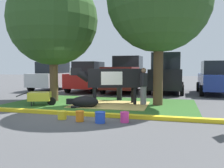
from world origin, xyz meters
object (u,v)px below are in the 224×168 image
object	(u,v)px
calf_lying	(84,102)
person_handler	(119,84)
bucket_orange	(80,116)
person_visitor_near	(143,85)
sedan_silver	(53,76)
suv_dark_grey	(167,73)
bucket_pink	(125,117)
shade_tree_right	(159,0)
sedan_blue	(216,78)
wheelbarrow	(40,97)
bucket_yellow	(62,115)
cow_holstein	(112,78)
sedan_red	(89,77)
shade_tree_left	(53,21)
bucket_blue	(100,117)
pickup_truck_maroon	(125,75)

from	to	relation	value
calf_lying	person_handler	bearing A→B (deg)	72.19
bucket_orange	person_visitor_near	bearing A→B (deg)	68.66
sedan_silver	suv_dark_grey	xyz separation A→B (m)	(8.04, 0.20, 0.29)
person_handler	bucket_orange	size ratio (longest dim) A/B	4.74
calf_lying	bucket_pink	size ratio (longest dim) A/B	4.27
shade_tree_right	person_visitor_near	xyz separation A→B (m)	(-0.60, -0.19, -3.60)
person_visitor_near	sedan_blue	bearing A→B (deg)	56.83
shade_tree_right	wheelbarrow	bearing A→B (deg)	-163.41
bucket_yellow	wheelbarrow	bearing A→B (deg)	133.92
wheelbarrow	sedan_blue	xyz separation A→B (m)	(7.86, 6.81, 0.60)
cow_holstein	calf_lying	size ratio (longest dim) A/B	2.26
person_handler	bucket_yellow	world-z (taller)	person_handler
person_handler	sedan_red	size ratio (longest dim) A/B	0.34
sedan_silver	suv_dark_grey	bearing A→B (deg)	1.43
person_visitor_near	wheelbarrow	distance (m)	4.43
cow_holstein	wheelbarrow	world-z (taller)	cow_holstein
sedan_red	wheelbarrow	bearing A→B (deg)	-87.43
wheelbarrow	bucket_pink	world-z (taller)	wheelbarrow
bucket_yellow	sedan_silver	world-z (taller)	sedan_silver
bucket_pink	sedan_silver	distance (m)	11.51
shade_tree_left	bucket_blue	distance (m)	6.42
shade_tree_left	person_visitor_near	world-z (taller)	shade_tree_left
shade_tree_left	calf_lying	xyz separation A→B (m)	(2.14, -1.47, -3.61)
bucket_yellow	bucket_orange	xyz separation A→B (m)	(0.66, -0.14, 0.03)
shade_tree_left	bucket_orange	bearing A→B (deg)	-52.31
shade_tree_left	wheelbarrow	bearing A→B (deg)	-84.94
person_handler	person_visitor_near	bearing A→B (deg)	-43.29
bucket_yellow	pickup_truck_maroon	size ratio (longest dim) A/B	0.06
bucket_pink	sedan_blue	world-z (taller)	sedan_blue
bucket_pink	suv_dark_grey	world-z (taller)	suv_dark_grey
pickup_truck_maroon	bucket_orange	bearing A→B (deg)	-86.26
person_visitor_near	pickup_truck_maroon	bearing A→B (deg)	109.47
pickup_truck_maroon	person_visitor_near	bearing A→B (deg)	-70.53
sedan_silver	bucket_blue	bearing A→B (deg)	-54.40
shade_tree_right	sedan_blue	size ratio (longest dim) A/B	1.51
bucket_blue	pickup_truck_maroon	world-z (taller)	pickup_truck_maroon
shade_tree_left	bucket_yellow	bearing A→B (deg)	-58.11
person_visitor_near	sedan_red	distance (m)	7.02
wheelbarrow	bucket_yellow	size ratio (longest dim) A/B	5.29
wheelbarrow	bucket_orange	bearing A→B (deg)	-40.19
cow_holstein	bucket_pink	size ratio (longest dim) A/B	9.65
suv_dark_grey	cow_holstein	bearing A→B (deg)	-109.24
cow_holstein	pickup_truck_maroon	bearing A→B (deg)	96.50
bucket_yellow	cow_holstein	bearing A→B (deg)	77.61
person_visitor_near	pickup_truck_maroon	world-z (taller)	pickup_truck_maroon
bucket_blue	bucket_pink	size ratio (longest dim) A/B	1.06
bucket_orange	suv_dark_grey	size ratio (longest dim) A/B	0.07
bucket_orange	pickup_truck_maroon	xyz separation A→B (m)	(-0.61, 9.36, 0.95)
cow_holstein	bucket_blue	size ratio (longest dim) A/B	9.08
shade_tree_right	suv_dark_grey	distance (m)	6.39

